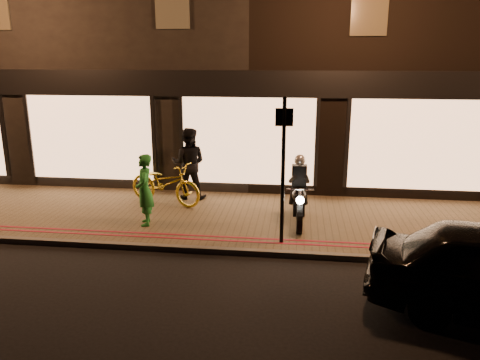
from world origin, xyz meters
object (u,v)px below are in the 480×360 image
(motorcycle, at_px, (299,197))
(sign_post, at_px, (283,164))
(bicycle_gold, at_px, (165,183))
(person_green, at_px, (145,190))

(motorcycle, bearing_deg, sign_post, -107.16)
(motorcycle, xyz_separation_m, sign_post, (-0.34, -1.25, 1.06))
(motorcycle, distance_m, bicycle_gold, 3.58)
(sign_post, height_order, person_green, sign_post)
(sign_post, distance_m, person_green, 3.32)
(bicycle_gold, relative_size, person_green, 1.29)
(sign_post, relative_size, person_green, 1.83)
(motorcycle, height_order, sign_post, sign_post)
(sign_post, bearing_deg, motorcycle, 74.80)
(motorcycle, relative_size, sign_post, 0.65)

